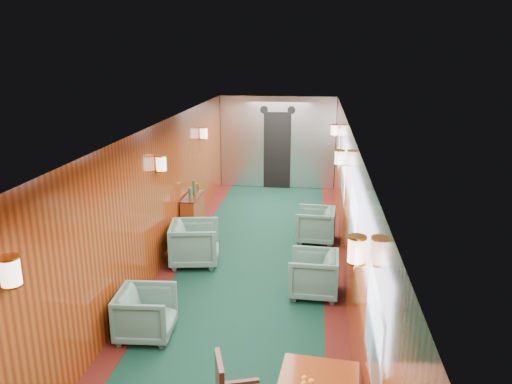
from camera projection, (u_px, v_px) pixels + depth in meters
room at (245, 185)px, 7.23m from camera, size 12.00×12.10×2.40m
bulkhead at (277, 143)px, 13.00m from camera, size 2.98×0.17×2.39m
windows_right at (347, 196)px, 7.34m from camera, size 0.02×8.60×0.80m
wall_sconces at (250, 166)px, 7.73m from camera, size 2.97×7.97×0.25m
credenza at (193, 215)px, 9.74m from camera, size 0.28×0.90×1.08m
armchair_left_near at (146, 313)px, 6.28m from camera, size 0.74×0.72×0.64m
armchair_left_far at (195, 243)px, 8.43m from camera, size 0.92×0.90×0.73m
armchair_right_near at (313, 274)px, 7.36m from camera, size 0.75×0.73×0.66m
armchair_right_far at (315, 225)px, 9.43m from camera, size 0.76×0.75×0.66m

